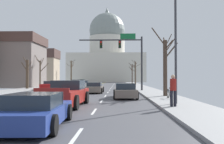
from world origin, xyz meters
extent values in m
cube|color=#48484D|center=(0.00, 0.00, -0.03)|extent=(14.00, 180.00, 0.06)
cube|color=yellow|center=(-0.12, 0.00, 0.00)|extent=(0.10, 176.40, 0.00)
cube|color=yellow|center=(0.12, 0.00, 0.00)|extent=(0.10, 176.40, 0.00)
cube|color=silver|center=(3.50, -8.50, 0.00)|extent=(0.12, 2.20, 0.00)
cube|color=silver|center=(3.50, -3.30, 0.00)|extent=(0.12, 2.20, 0.00)
cube|color=silver|center=(3.50, 1.90, 0.00)|extent=(0.12, 2.20, 0.00)
cube|color=silver|center=(3.50, 7.10, 0.00)|extent=(0.12, 2.20, 0.00)
cube|color=silver|center=(3.50, 12.30, 0.00)|extent=(0.12, 2.20, 0.00)
cube|color=silver|center=(3.50, 17.50, 0.00)|extent=(0.12, 2.20, 0.00)
cube|color=silver|center=(3.50, 22.70, 0.00)|extent=(0.12, 2.20, 0.00)
cube|color=silver|center=(3.50, 27.90, 0.00)|extent=(0.12, 2.20, 0.00)
cube|color=silver|center=(3.50, 33.10, 0.00)|extent=(0.12, 2.20, 0.00)
cube|color=silver|center=(3.50, 38.30, 0.00)|extent=(0.12, 2.20, 0.00)
cube|color=silver|center=(3.50, 43.50, 0.00)|extent=(0.12, 2.20, 0.00)
cube|color=silver|center=(3.50, 48.70, 0.00)|extent=(0.12, 2.20, 0.00)
cube|color=silver|center=(3.50, 53.90, 0.00)|extent=(0.12, 2.20, 0.00)
cube|color=silver|center=(3.50, 59.10, 0.00)|extent=(0.12, 2.20, 0.00)
cube|color=silver|center=(3.50, 64.30, 0.00)|extent=(0.12, 2.20, 0.00)
cube|color=silver|center=(-3.50, 1.90, 0.00)|extent=(0.12, 2.20, 0.00)
cube|color=silver|center=(-3.50, 7.10, 0.00)|extent=(0.12, 2.20, 0.00)
cube|color=silver|center=(-3.50, 12.30, 0.00)|extent=(0.12, 2.20, 0.00)
cube|color=silver|center=(-3.50, 17.50, 0.00)|extent=(0.12, 2.20, 0.00)
cube|color=silver|center=(-3.50, 22.70, 0.00)|extent=(0.12, 2.20, 0.00)
cube|color=silver|center=(-3.50, 27.90, 0.00)|extent=(0.12, 2.20, 0.00)
cube|color=silver|center=(-3.50, 33.10, 0.00)|extent=(0.12, 2.20, 0.00)
cube|color=silver|center=(-3.50, 38.30, 0.00)|extent=(0.12, 2.20, 0.00)
cube|color=silver|center=(-3.50, 43.50, 0.00)|extent=(0.12, 2.20, 0.00)
cube|color=silver|center=(-3.50, 48.70, 0.00)|extent=(0.12, 2.20, 0.00)
cube|color=silver|center=(-3.50, 53.90, 0.00)|extent=(0.12, 2.20, 0.00)
cube|color=silver|center=(-3.50, 59.10, 0.00)|extent=(0.12, 2.20, 0.00)
cube|color=silver|center=(-3.50, 64.30, 0.00)|extent=(0.12, 2.20, 0.00)
cube|color=gray|center=(8.50, 0.00, 0.07)|extent=(3.00, 180.00, 0.14)
cylinder|color=#28282D|center=(7.60, 14.83, 3.47)|extent=(0.22, 0.22, 6.66)
cylinder|color=#28282D|center=(3.70, 14.83, 6.40)|extent=(7.80, 0.16, 0.16)
cube|color=black|center=(4.87, 14.83, 5.84)|extent=(0.32, 0.28, 0.92)
sphere|color=red|center=(4.87, 14.67, 6.12)|extent=(0.22, 0.22, 0.22)
sphere|color=#332B05|center=(4.87, 14.67, 5.84)|extent=(0.22, 0.22, 0.22)
sphere|color=black|center=(4.87, 14.67, 5.56)|extent=(0.22, 0.22, 0.22)
cube|color=black|center=(2.53, 14.83, 5.84)|extent=(0.32, 0.28, 0.92)
sphere|color=red|center=(2.53, 14.67, 6.12)|extent=(0.22, 0.22, 0.22)
sphere|color=#332B05|center=(2.53, 14.67, 5.84)|extent=(0.22, 0.22, 0.22)
sphere|color=black|center=(2.53, 14.67, 5.56)|extent=(0.22, 0.22, 0.22)
cube|color=#146033|center=(5.88, 14.85, 6.85)|extent=(1.90, 0.06, 0.70)
cylinder|color=#333338|center=(8.20, -0.69, 4.53)|extent=(0.14, 0.14, 8.77)
cube|color=beige|center=(0.00, 83.54, 5.50)|extent=(29.79, 18.70, 11.00)
cylinder|color=beige|center=(0.00, 83.54, 14.65)|extent=(14.25, 14.25, 7.30)
sphere|color=gray|center=(0.00, 83.54, 20.82)|extent=(14.38, 14.38, 14.38)
cone|color=gray|center=(0.00, 83.54, 29.21)|extent=(1.80, 1.80, 2.40)
cube|color=#6B6056|center=(2.04, 11.73, 0.45)|extent=(1.72, 4.54, 0.58)
cube|color=#232D38|center=(2.04, 11.59, 0.96)|extent=(1.51, 2.21, 0.44)
cylinder|color=black|center=(1.18, 13.14, 0.32)|extent=(0.22, 0.64, 0.64)
cylinder|color=black|center=(2.89, 13.14, 0.32)|extent=(0.22, 0.64, 0.64)
cylinder|color=black|center=(1.19, 10.32, 0.32)|extent=(0.22, 0.64, 0.64)
cylinder|color=black|center=(2.90, 10.33, 0.32)|extent=(0.22, 0.64, 0.64)
cube|color=#6B6056|center=(5.27, 4.85, 0.46)|extent=(1.83, 4.60, 0.60)
cube|color=#232D38|center=(5.27, 4.48, 0.99)|extent=(1.57, 2.15, 0.48)
cylinder|color=black|center=(4.37, 6.25, 0.32)|extent=(0.23, 0.64, 0.64)
cylinder|color=black|center=(6.11, 6.29, 0.32)|extent=(0.23, 0.64, 0.64)
cylinder|color=black|center=(4.43, 3.42, 0.32)|extent=(0.23, 0.64, 0.64)
cylinder|color=black|center=(6.16, 3.46, 0.32)|extent=(0.23, 0.64, 0.64)
cube|color=maroon|center=(1.57, -1.13, 0.60)|extent=(2.11, 5.57, 0.76)
cube|color=#1E2833|center=(1.60, -0.36, 1.25)|extent=(1.82, 1.94, 0.55)
cube|color=maroon|center=(1.48, -3.83, 1.09)|extent=(1.76, 0.16, 0.22)
cylinder|color=black|center=(0.68, 0.55, 0.40)|extent=(0.31, 0.81, 0.80)
cylinder|color=black|center=(2.59, 0.48, 0.40)|extent=(0.31, 0.81, 0.80)
cylinder|color=black|center=(0.56, -2.75, 0.40)|extent=(0.31, 0.81, 0.80)
cylinder|color=black|center=(2.47, -2.82, 0.40)|extent=(0.31, 0.81, 0.80)
cube|color=navy|center=(1.88, -7.21, 0.44)|extent=(1.96, 4.45, 0.55)
cube|color=#232D38|center=(1.89, -7.44, 0.94)|extent=(1.65, 2.08, 0.46)
cylinder|color=black|center=(0.93, -5.88, 0.32)|extent=(0.24, 0.65, 0.64)
cylinder|color=black|center=(2.72, -5.81, 0.32)|extent=(0.24, 0.65, 0.64)
cylinder|color=black|center=(2.83, -8.53, 0.32)|extent=(0.24, 0.65, 0.64)
cube|color=#B71414|center=(-5.00, 19.02, 0.49)|extent=(1.90, 4.71, 0.66)
cube|color=#232D38|center=(-5.00, 19.37, 1.02)|extent=(1.63, 2.18, 0.41)
cylinder|color=black|center=(-4.07, 17.59, 0.32)|extent=(0.23, 0.64, 0.64)
cylinder|color=black|center=(-5.86, 17.55, 0.32)|extent=(0.23, 0.64, 0.64)
cylinder|color=black|center=(-4.13, 20.49, 0.32)|extent=(0.23, 0.64, 0.64)
cylinder|color=black|center=(-5.93, 20.45, 0.32)|extent=(0.23, 0.64, 0.64)
cube|color=silver|center=(-1.64, 28.16, 0.47)|extent=(1.86, 4.33, 0.61)
cube|color=#232D38|center=(-1.64, 28.43, 0.99)|extent=(1.61, 2.01, 0.42)
cylinder|color=black|center=(-0.72, 26.84, 0.32)|extent=(0.23, 0.64, 0.64)
cylinder|color=black|center=(-2.51, 26.81, 0.32)|extent=(0.23, 0.64, 0.64)
cylinder|color=black|center=(-0.76, 29.51, 0.32)|extent=(0.23, 0.64, 0.64)
cylinder|color=black|center=(-2.56, 29.48, 0.32)|extent=(0.23, 0.64, 0.64)
cube|color=black|center=(-4.95, 39.21, 0.48)|extent=(1.87, 4.57, 0.64)
cube|color=#232D38|center=(-4.95, 39.42, 1.02)|extent=(1.64, 2.24, 0.44)
cylinder|color=black|center=(-4.03, 37.79, 0.32)|extent=(0.22, 0.64, 0.64)
cylinder|color=black|center=(-5.88, 37.80, 0.32)|extent=(0.22, 0.64, 0.64)
cylinder|color=black|center=(-4.02, 40.62, 0.32)|extent=(0.22, 0.64, 0.64)
cylinder|color=black|center=(-5.87, 40.63, 0.32)|extent=(0.22, 0.64, 0.64)
cube|color=#1E7247|center=(-5.23, 49.69, 0.48)|extent=(1.79, 4.67, 0.64)
cube|color=#232D38|center=(-5.23, 49.80, 1.01)|extent=(1.57, 2.16, 0.43)
cylinder|color=black|center=(-4.34, 48.24, 0.32)|extent=(0.22, 0.64, 0.64)
cylinder|color=black|center=(-6.12, 48.25, 0.32)|extent=(0.22, 0.64, 0.64)
cylinder|color=black|center=(-4.34, 51.13, 0.32)|extent=(0.22, 0.64, 0.64)
cylinder|color=black|center=(-6.11, 51.14, 0.32)|extent=(0.22, 0.64, 0.64)
cube|color=slate|center=(-15.41, 26.65, 3.73)|extent=(12.72, 8.25, 7.46)
cube|color=#47332D|center=(-15.41, 26.65, 8.24)|extent=(13.23, 8.58, 1.57)
cube|color=tan|center=(-16.33, 48.68, 3.39)|extent=(9.35, 6.45, 6.78)
cube|color=#47332D|center=(-16.33, 48.68, 7.94)|extent=(9.73, 6.71, 2.31)
cylinder|color=#423328|center=(8.74, 5.56, 2.54)|extent=(0.35, 0.35, 4.79)
cylinder|color=#423328|center=(9.17, 5.33, 4.52)|extent=(0.96, 0.55, 1.40)
cylinder|color=#423328|center=(8.14, 5.37, 5.20)|extent=(1.29, 0.49, 1.56)
cylinder|color=#423328|center=(9.27, 5.60, 4.03)|extent=(1.17, 0.22, 1.41)
cylinder|color=#423328|center=(8.95, 5.03, 4.43)|extent=(0.52, 1.14, 0.73)
cylinder|color=#423328|center=(9.06, 5.71, 4.91)|extent=(0.72, 0.39, 1.25)
cylinder|color=#423328|center=(8.79, 6.15, 4.93)|extent=(0.21, 1.25, 0.88)
cylinder|color=#4C3D2D|center=(-8.40, 19.16, 2.21)|extent=(0.40, 0.40, 4.14)
cylinder|color=#4C3D2D|center=(-8.08, 19.11, 3.50)|extent=(0.72, 0.21, 0.98)
cylinder|color=#4C3D2D|center=(-8.16, 19.52, 2.98)|extent=(0.55, 0.78, 0.58)
cylinder|color=#4C3D2D|center=(-8.75, 19.58, 2.99)|extent=(0.79, 0.92, 0.76)
cylinder|color=#4C3D2D|center=(-8.86, 19.59, 4.18)|extent=(1.06, 0.99, 1.15)
cylinder|color=#4C3D2D|center=(-8.74, 18.94, 3.26)|extent=(0.83, 0.58, 1.31)
cylinder|color=brown|center=(8.53, 40.39, 2.75)|extent=(0.35, 0.35, 5.23)
cylinder|color=brown|center=(8.16, 40.18, 4.42)|extent=(0.83, 0.53, 0.72)
cylinder|color=brown|center=(7.87, 39.91, 3.45)|extent=(1.40, 1.05, 0.86)
cylinder|color=brown|center=(8.11, 40.63, 5.30)|extent=(0.94, 0.59, 1.04)
cylinder|color=brown|center=(9.29, 40.32, 4.58)|extent=(1.55, 0.20, 0.89)
cylinder|color=brown|center=(7.77, 40.48, 4.46)|extent=(1.59, 0.28, 1.31)
cylinder|color=brown|center=(8.40, 39.89, 5.06)|extent=(0.39, 1.11, 0.94)
cylinder|color=brown|center=(-8.06, 23.88, 2.30)|extent=(0.25, 0.25, 4.32)
cylinder|color=brown|center=(-8.62, 24.05, 4.81)|extent=(1.23, 0.47, 1.53)
cylinder|color=brown|center=(-7.90, 24.27, 4.22)|extent=(0.45, 0.90, 1.49)
cylinder|color=brown|center=(-8.22, 24.50, 4.28)|extent=(0.45, 1.30, 0.71)
cylinder|color=brown|center=(-7.77, 23.28, 4.05)|extent=(0.66, 1.27, 1.25)
cylinder|color=brown|center=(-7.40, 23.95, 3.35)|extent=(1.41, 0.26, 1.51)
cylinder|color=brown|center=(-8.47, 24.14, 4.41)|extent=(0.89, 0.59, 0.75)
cylinder|color=#423328|center=(8.25, 48.50, 2.70)|extent=(0.25, 0.25, 5.11)
cylinder|color=#423328|center=(7.81, 48.60, 4.08)|extent=(0.97, 0.27, 1.26)
cylinder|color=#423328|center=(8.03, 49.26, 4.74)|extent=(0.55, 1.58, 1.10)
cylinder|color=#423328|center=(8.89, 48.23, 4.98)|extent=(1.37, 0.66, 1.17)
cylinder|color=#423328|center=(8.12, 49.00, 3.78)|extent=(0.39, 1.09, 1.40)
cylinder|color=#4C3D2D|center=(-8.43, 51.80, 3.27)|extent=(0.37, 0.37, 6.26)
cylinder|color=#4C3D2D|center=(-8.14, 52.12, 5.49)|extent=(0.71, 0.76, 0.99)
cylinder|color=#4C3D2D|center=(-8.25, 52.55, 4.86)|extent=(0.45, 1.56, 1.04)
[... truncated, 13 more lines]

